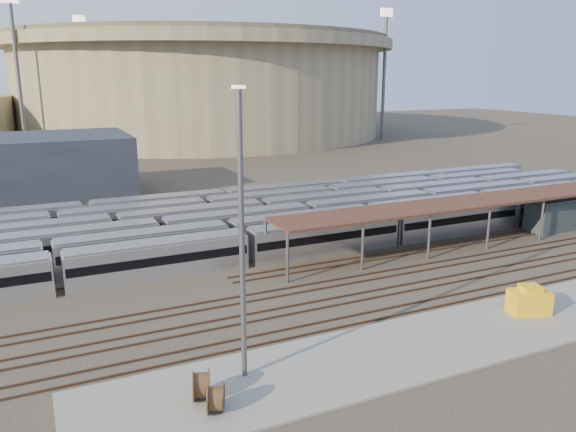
# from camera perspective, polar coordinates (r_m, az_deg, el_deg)

# --- Properties ---
(ground) EXTENTS (420.00, 420.00, 0.00)m
(ground) POSITION_cam_1_polar(r_m,az_deg,el_deg) (58.03, 7.71, -5.92)
(ground) COLOR #383026
(ground) RESTS_ON ground
(apron) EXTENTS (50.00, 9.00, 0.20)m
(apron) POSITION_cam_1_polar(r_m,az_deg,el_deg) (44.13, 12.82, -12.80)
(apron) COLOR gray
(apron) RESTS_ON ground
(subway_trains) EXTENTS (130.18, 23.90, 3.60)m
(subway_trains) POSITION_cam_1_polar(r_m,az_deg,el_deg) (71.96, -1.97, -0.30)
(subway_trains) COLOR silver
(subway_trains) RESTS_ON ground
(inspection_shed) EXTENTS (60.30, 6.00, 5.30)m
(inspection_shed) POSITION_cam_1_polar(r_m,az_deg,el_deg) (73.28, 20.79, 1.59)
(inspection_shed) COLOR #535458
(inspection_shed) RESTS_ON ground
(empty_tracks) EXTENTS (170.00, 9.62, 0.18)m
(empty_tracks) POSITION_cam_1_polar(r_m,az_deg,el_deg) (54.16, 10.58, -7.45)
(empty_tracks) COLOR #4C3323
(empty_tracks) RESTS_ON ground
(stadium) EXTENTS (124.00, 124.00, 32.50)m
(stadium) POSITION_cam_1_polar(r_m,az_deg,el_deg) (193.58, -8.76, 13.14)
(stadium) COLOR gray
(stadium) RESTS_ON ground
(floodlight_0) EXTENTS (4.00, 1.00, 38.40)m
(floodlight_0) POSITION_cam_1_polar(r_m,az_deg,el_deg) (155.62, -25.78, 13.21)
(floodlight_0) COLOR #535458
(floodlight_0) RESTS_ON ground
(floodlight_2) EXTENTS (4.00, 1.00, 38.40)m
(floodlight_2) POSITION_cam_1_polar(r_m,az_deg,el_deg) (176.54, 9.75, 14.35)
(floodlight_2) COLOR #535458
(floodlight_2) RESTS_ON ground
(floodlight_3) EXTENTS (4.00, 1.00, 38.40)m
(floodlight_3) POSITION_cam_1_polar(r_m,az_deg,el_deg) (206.58, -20.07, 13.68)
(floodlight_3) COLOR #535458
(floodlight_3) RESTS_ON ground
(cable_reel_west) EXTENTS (1.51, 2.05, 1.84)m
(cable_reel_west) POSITION_cam_1_polar(r_m,az_deg,el_deg) (36.85, -8.79, -16.61)
(cable_reel_west) COLOR #4F351F
(cable_reel_west) RESTS_ON apron
(cable_reel_east) EXTENTS (1.53, 1.93, 1.70)m
(cable_reel_east) POSITION_cam_1_polar(r_m,az_deg,el_deg) (35.55, -7.33, -17.93)
(cable_reel_east) COLOR #4F351F
(cable_reel_east) RESTS_ON apron
(yard_light_pole) EXTENTS (0.81, 0.36, 19.06)m
(yard_light_pole) POSITION_cam_1_polar(r_m,az_deg,el_deg) (35.59, -4.72, -2.28)
(yard_light_pole) COLOR #535458
(yard_light_pole) RESTS_ON apron
(yellow_equipment) EXTENTS (3.65, 2.85, 2.00)m
(yellow_equipment) POSITION_cam_1_polar(r_m,az_deg,el_deg) (52.01, 23.28, -8.04)
(yellow_equipment) COLOR yellow
(yellow_equipment) RESTS_ON apron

